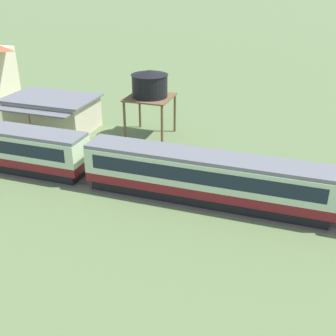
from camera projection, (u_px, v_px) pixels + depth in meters
The scene contains 5 objects.
ground_plane at pixel (142, 191), 36.93m from camera, with size 600.00×600.00×0.00m, color #607547.
passenger_train at pixel (90, 158), 37.58m from camera, with size 85.96×3.17×4.20m.
railway_track at pixel (63, 176), 39.49m from camera, with size 143.96×3.60×0.04m.
station_building at pixel (53, 113), 50.22m from camera, with size 10.50×8.03×3.91m.
water_tower at pixel (150, 85), 46.40m from camera, with size 4.93×4.93×7.61m.
Camera 1 is at (12.69, -29.85, 17.93)m, focal length 45.00 mm.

